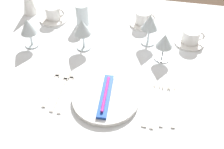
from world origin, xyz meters
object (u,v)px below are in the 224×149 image
(fork_inner, at_px, (61,89))
(spoon_tea, at_px, (172,99))
(wine_glass_right, at_px, (28,27))
(wine_glass_far, at_px, (164,42))
(dinner_plate, at_px, (106,98))
(coffee_cup_right, at_px, (191,36))
(coffee_cup_left, at_px, (53,13))
(coffee_cup_far, at_px, (143,18))
(dinner_knife, at_px, (147,103))
(fork_outer, at_px, (67,89))
(spoon_soup, at_px, (155,98))
(wine_glass_centre, at_px, (82,29))
(spoon_dessert, at_px, (164,98))
(wine_glass_left, at_px, (150,23))
(drink_tumbler, at_px, (82,16))
(fork_salad, at_px, (53,85))
(toothbrush_package, at_px, (106,95))

(fork_inner, xyz_separation_m, spoon_tea, (0.43, 0.03, 0.00))
(wine_glass_right, xyz_separation_m, wine_glass_far, (0.60, 0.02, -0.01))
(dinner_plate, bearing_deg, coffee_cup_right, 53.68)
(coffee_cup_left, height_order, coffee_cup_far, coffee_cup_left)
(fork_inner, distance_m, wine_glass_right, 0.35)
(dinner_knife, bearing_deg, fork_outer, 178.46)
(spoon_soup, bearing_deg, coffee_cup_far, 102.21)
(wine_glass_right, bearing_deg, wine_glass_centre, 6.34)
(spoon_dessert, relative_size, wine_glass_centre, 1.47)
(dinner_plate, height_order, dinner_knife, dinner_plate)
(fork_inner, relative_size, coffee_cup_far, 2.11)
(wine_glass_centre, distance_m, wine_glass_left, 0.30)
(wine_glass_centre, distance_m, wine_glass_far, 0.36)
(coffee_cup_left, distance_m, coffee_cup_right, 0.70)
(spoon_soup, distance_m, spoon_tea, 0.06)
(dinner_plate, xyz_separation_m, wine_glass_far, (0.19, 0.29, 0.08))
(wine_glass_far, relative_size, drink_tumbler, 1.15)
(fork_salad, height_order, coffee_cup_right, coffee_cup_right)
(dinner_plate, relative_size, dinner_knife, 1.09)
(dinner_knife, xyz_separation_m, wine_glass_right, (-0.56, 0.25, 0.10))
(spoon_soup, relative_size, wine_glass_right, 1.62)
(coffee_cup_far, distance_m, wine_glass_centre, 0.35)
(spoon_dessert, relative_size, coffee_cup_left, 2.13)
(spoon_tea, xyz_separation_m, coffee_cup_right, (0.07, 0.37, 0.04))
(coffee_cup_far, relative_size, wine_glass_far, 0.78)
(spoon_dessert, height_order, coffee_cup_right, coffee_cup_right)
(fork_inner, height_order, coffee_cup_left, coffee_cup_left)
(coffee_cup_right, relative_size, wine_glass_right, 0.73)
(dinner_plate, bearing_deg, coffee_cup_far, 81.86)
(spoon_dessert, bearing_deg, coffee_cup_right, 75.57)
(coffee_cup_left, xyz_separation_m, wine_glass_far, (0.57, -0.20, 0.04))
(spoon_dessert, xyz_separation_m, coffee_cup_far, (-0.14, 0.48, 0.04))
(drink_tumbler, bearing_deg, dinner_plate, -64.75)
(fork_inner, xyz_separation_m, wine_glass_left, (0.30, 0.37, 0.10))
(fork_salad, xyz_separation_m, dinner_knife, (0.37, -0.02, -0.00))
(fork_salad, relative_size, spoon_tea, 0.97)
(wine_glass_right, bearing_deg, toothbrush_package, -33.12)
(spoon_soup, bearing_deg, fork_inner, -175.76)
(toothbrush_package, relative_size, wine_glass_centre, 1.47)
(spoon_soup, distance_m, coffee_cup_left, 0.72)
(spoon_tea, distance_m, coffee_cup_right, 0.38)
(spoon_dessert, bearing_deg, wine_glass_right, 160.80)
(spoon_tea, height_order, wine_glass_centre, wine_glass_centre)
(coffee_cup_left, bearing_deg, spoon_soup, -38.11)
(coffee_cup_right, bearing_deg, spoon_soup, -108.70)
(dinner_plate, height_order, fork_inner, dinner_plate)
(dinner_plate, relative_size, wine_glass_right, 1.78)
(wine_glass_left, xyz_separation_m, drink_tumbler, (-0.34, 0.09, -0.06))
(spoon_dessert, relative_size, drink_tumbler, 1.92)
(fork_salad, distance_m, coffee_cup_right, 0.66)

